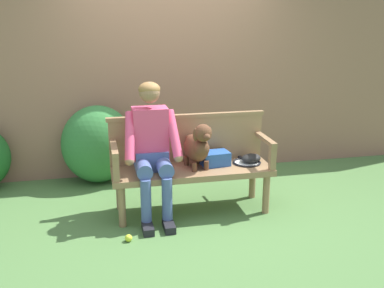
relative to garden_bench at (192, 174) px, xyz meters
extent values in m
plane|color=#4C753D|center=(0.00, 0.00, -0.40)|extent=(40.00, 40.00, 0.00)
cube|color=#936651|center=(0.00, 1.40, 0.92)|extent=(8.00, 0.30, 2.65)
ellipsoid|color=#337538|center=(-0.91, 1.05, 0.06)|extent=(0.85, 0.65, 0.93)
cube|color=#93704C|center=(0.00, 0.00, 0.03)|extent=(1.60, 0.53, 0.06)
cylinder|color=#93704C|center=(-0.72, -0.21, -0.20)|extent=(0.07, 0.07, 0.41)
cylinder|color=#93704C|center=(0.72, -0.21, -0.20)|extent=(0.07, 0.07, 0.41)
cylinder|color=#93704C|center=(-0.72, 0.21, -0.20)|extent=(0.07, 0.07, 0.41)
cylinder|color=#93704C|center=(0.72, 0.21, -0.20)|extent=(0.07, 0.07, 0.41)
cube|color=#93704C|center=(0.00, 0.24, 0.29)|extent=(1.60, 0.05, 0.46)
cube|color=#93704C|center=(0.00, 0.24, 0.54)|extent=(1.64, 0.06, 0.04)
cube|color=#93704C|center=(-0.76, -0.23, 0.18)|extent=(0.06, 0.06, 0.24)
cube|color=#93704C|center=(-0.76, 0.00, 0.32)|extent=(0.06, 0.53, 0.04)
cube|color=#93704C|center=(0.76, -0.23, 0.18)|extent=(0.06, 0.06, 0.24)
cube|color=#93704C|center=(0.76, 0.00, 0.32)|extent=(0.06, 0.53, 0.04)
cube|color=black|center=(-0.50, -0.37, -0.37)|extent=(0.10, 0.24, 0.07)
cylinder|color=#475B93|center=(-0.50, -0.29, -0.13)|extent=(0.10, 0.10, 0.42)
cylinder|color=#475B93|center=(-0.50, -0.12, 0.14)|extent=(0.15, 0.34, 0.15)
cube|color=black|center=(-0.30, -0.37, -0.37)|extent=(0.10, 0.24, 0.07)
cylinder|color=#475B93|center=(-0.30, -0.29, -0.13)|extent=(0.10, 0.10, 0.42)
cylinder|color=#475B93|center=(-0.30, -0.12, 0.14)|extent=(0.15, 0.34, 0.15)
cube|color=#475B93|center=(-0.40, 0.05, 0.16)|extent=(0.32, 0.24, 0.20)
cube|color=#E04770|center=(-0.40, 0.07, 0.42)|extent=(0.34, 0.22, 0.52)
cylinder|color=#E04770|center=(-0.61, -0.06, 0.44)|extent=(0.14, 0.34, 0.45)
sphere|color=#936B4C|center=(-0.63, -0.19, 0.24)|extent=(0.09, 0.09, 0.09)
cylinder|color=#E04770|center=(-0.19, -0.06, 0.44)|extent=(0.14, 0.34, 0.45)
sphere|color=#936B4C|center=(-0.17, -0.19, 0.24)|extent=(0.09, 0.09, 0.09)
sphere|color=#936B4C|center=(-0.40, 0.05, 0.83)|extent=(0.20, 0.20, 0.20)
ellipsoid|color=olive|center=(-0.40, 0.06, 0.86)|extent=(0.21, 0.21, 0.14)
cylinder|color=brown|center=(0.00, -0.11, 0.11)|extent=(0.05, 0.05, 0.09)
cylinder|color=brown|center=(0.13, -0.08, 0.11)|extent=(0.05, 0.05, 0.09)
cylinder|color=brown|center=(-0.04, 0.09, 0.11)|extent=(0.05, 0.05, 0.09)
cylinder|color=brown|center=(0.09, 0.12, 0.11)|extent=(0.05, 0.05, 0.09)
ellipsoid|color=brown|center=(0.04, 0.01, 0.27)|extent=(0.29, 0.38, 0.27)
sphere|color=brown|center=(0.07, -0.11, 0.29)|extent=(0.16, 0.16, 0.16)
sphere|color=brown|center=(0.08, -0.14, 0.46)|extent=(0.17, 0.17, 0.17)
ellipsoid|color=brown|center=(0.09, -0.22, 0.44)|extent=(0.09, 0.11, 0.06)
ellipsoid|color=brown|center=(0.00, -0.15, 0.45)|extent=(0.06, 0.05, 0.13)
ellipsoid|color=brown|center=(0.15, -0.12, 0.45)|extent=(0.06, 0.05, 0.13)
sphere|color=brown|center=(0.01, 0.17, 0.32)|extent=(0.08, 0.08, 0.08)
torus|color=black|center=(0.59, 0.02, 0.07)|extent=(0.32, 0.32, 0.02)
cylinder|color=silver|center=(0.59, 0.02, 0.06)|extent=(0.25, 0.25, 0.00)
cube|color=black|center=(0.57, 0.19, 0.08)|extent=(0.04, 0.07, 0.02)
cylinder|color=black|center=(0.55, 0.33, 0.08)|extent=(0.05, 0.22, 0.03)
ellipsoid|color=black|center=(0.64, 0.04, 0.11)|extent=(0.27, 0.24, 0.09)
cube|color=#2856A3|center=(0.25, 0.04, 0.13)|extent=(0.30, 0.23, 0.14)
sphere|color=#CCDB33|center=(-0.69, -0.52, -0.37)|extent=(0.07, 0.07, 0.07)
camera|label=1|loc=(-0.91, -4.20, 1.58)|focal=42.47mm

